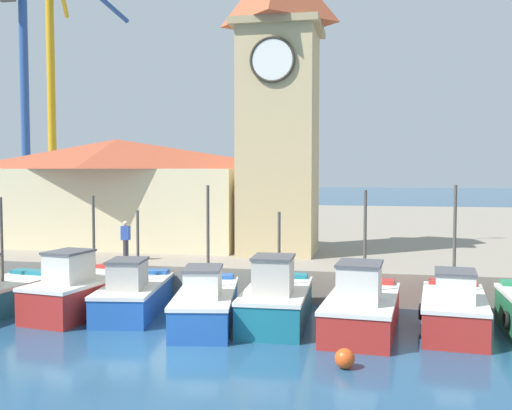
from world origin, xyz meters
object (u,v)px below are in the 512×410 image
Objects in this scene: fishing_boat_mid_right at (276,300)px; clock_tower at (279,94)px; fishing_boat_right_outer at (454,309)px; dock_worker_near_tower at (126,240)px; mooring_buoy at (345,358)px; fishing_boat_right_inner at (362,307)px; fishing_boat_left_inner at (83,291)px; port_crane_near at (52,109)px; fishing_boat_center at (206,303)px; fishing_boat_mid_left at (134,294)px; warehouse_left at (117,191)px; port_crane_far at (30,116)px.

clock_tower reaches higher than fishing_boat_mid_right.
fishing_boat_right_outer reaches higher than dock_worker_near_tower.
clock_tower is 29.16× the size of mooring_buoy.
fishing_boat_right_inner reaches higher than mooring_buoy.
port_crane_near is (-12.65, 20.21, 8.38)m from fishing_boat_left_inner.
port_crane_near is 12.46× the size of dock_worker_near_tower.
fishing_boat_center reaches higher than mooring_buoy.
fishing_boat_center is 10.83m from clock_tower.
fishing_boat_right_inner is 10.12× the size of mooring_buoy.
fishing_boat_mid_right is 10.46m from clock_tower.
port_crane_near is (-18.28, 13.05, 0.97)m from clock_tower.
fishing_boat_mid_left reaches higher than mooring_buoy.
warehouse_left is (-12.09, 9.21, 3.14)m from fishing_boat_right_inner.
fishing_boat_mid_left is at bearing 149.84° from mooring_buoy.
fishing_boat_right_inner is at bearing -2.56° from fishing_boat_left_inner.
warehouse_left is at bearing 136.50° from fishing_boat_mid_right.
warehouse_left reaches higher than dock_worker_near_tower.
fishing_boat_right_outer reaches higher than mooring_buoy.
fishing_boat_mid_right reaches higher than fishing_boat_mid_left.
fishing_boat_right_outer is (10.43, -0.27, 0.02)m from fishing_boat_mid_left.
mooring_buoy is at bearing -23.82° from fishing_boat_left_inner.
port_crane_far is (-19.57, 17.83, 7.70)m from fishing_boat_mid_right.
warehouse_left reaches higher than fishing_boat_mid_right.
fishing_boat_center is 0.26× the size of port_crane_near.
fishing_boat_right_inner is 3.15× the size of dock_worker_near_tower.
fishing_boat_left_inner is at bearing -54.02° from port_crane_far.
fishing_boat_left_inner is 0.25× the size of port_crane_far.
fishing_boat_left_inner is at bearing -171.17° from fishing_boat_mid_left.
port_crane_near reaches higher than fishing_boat_mid_right.
warehouse_left reaches higher than fishing_boat_center.
fishing_boat_center is at bearing -178.08° from fishing_boat_right_inner.
fishing_boat_mid_left is 0.92× the size of fishing_boat_center.
fishing_boat_mid_right reaches higher than dock_worker_near_tower.
fishing_boat_center reaches higher than dock_worker_near_tower.
fishing_boat_right_outer is at bearing -17.33° from dock_worker_near_tower.
fishing_boat_mid_left is 2.93m from fishing_boat_center.
fishing_boat_right_outer is at bearing -39.17° from port_crane_near.
dock_worker_near_tower is (2.58, -4.96, -1.79)m from warehouse_left.
port_crane_far is at bearing 138.76° from warehouse_left.
port_crane_near is 33.74m from mooring_buoy.
dock_worker_near_tower is (-6.82, 3.96, 1.32)m from fishing_boat_mid_right.
dock_worker_near_tower is at bearing 139.52° from mooring_buoy.
mooring_buoy is at bearing -95.33° from fishing_boat_right_inner.
fishing_boat_right_inner is at bearing -39.14° from port_crane_far.
fishing_boat_center is 0.27× the size of port_crane_far.
port_crane_far is 12.06× the size of dock_worker_near_tower.
port_crane_far is at bearing 132.58° from dock_worker_near_tower.
port_crane_near is at bearing 131.12° from warehouse_left.
fishing_boat_right_outer is at bearing 0.01° from fishing_boat_left_inner.
warehouse_left is 0.65× the size of port_crane_near.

